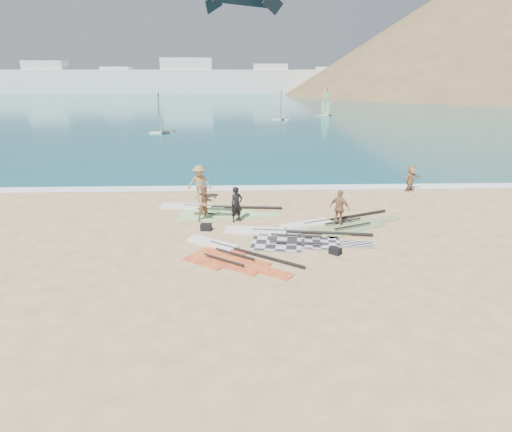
{
  "coord_description": "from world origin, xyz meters",
  "views": [
    {
      "loc": [
        -0.96,
        -12.92,
        6.64
      ],
      "look_at": [
        -0.36,
        4.0,
        1.0
      ],
      "focal_mm": 30.0,
      "sensor_mm": 36.0,
      "label": 1
    }
  ],
  "objects_px": {
    "rig_grey": "(284,236)",
    "beachgoer_right": "(411,178)",
    "person_wetsuit": "(237,204)",
    "rig_red": "(226,253)",
    "beachgoer_left": "(205,203)",
    "beachgoer_mid": "(199,183)",
    "gear_bag_near": "(206,227)",
    "beachgoer_back": "(340,208)",
    "rig_green": "(209,210)",
    "rig_orange": "(333,224)",
    "gear_bag_far": "(335,251)"
  },
  "relations": [
    {
      "from": "rig_orange",
      "to": "rig_red",
      "type": "xyz_separation_m",
      "value": [
        -4.84,
        -3.17,
        -0.0
      ]
    },
    {
      "from": "beachgoer_left",
      "to": "rig_red",
      "type": "bearing_deg",
      "value": -109.36
    },
    {
      "from": "rig_grey",
      "to": "beachgoer_back",
      "type": "distance_m",
      "value": 3.12
    },
    {
      "from": "rig_green",
      "to": "gear_bag_near",
      "type": "relative_size",
      "value": 13.49
    },
    {
      "from": "gear_bag_near",
      "to": "beachgoer_left",
      "type": "xyz_separation_m",
      "value": [
        -0.1,
        1.35,
        0.72
      ]
    },
    {
      "from": "rig_orange",
      "to": "gear_bag_near",
      "type": "height_order",
      "value": "gear_bag_near"
    },
    {
      "from": "rig_grey",
      "to": "rig_green",
      "type": "distance_m",
      "value": 5.18
    },
    {
      "from": "beachgoer_right",
      "to": "gear_bag_far",
      "type": "bearing_deg",
      "value": -159.01
    },
    {
      "from": "gear_bag_far",
      "to": "beachgoer_left",
      "type": "bearing_deg",
      "value": 141.73
    },
    {
      "from": "rig_red",
      "to": "beachgoer_left",
      "type": "height_order",
      "value": "beachgoer_left"
    },
    {
      "from": "rig_orange",
      "to": "beachgoer_back",
      "type": "relative_size",
      "value": 3.53
    },
    {
      "from": "rig_green",
      "to": "beachgoer_mid",
      "type": "xyz_separation_m",
      "value": [
        -0.62,
        1.99,
        0.94
      ]
    },
    {
      "from": "beachgoer_back",
      "to": "gear_bag_far",
      "type": "bearing_deg",
      "value": 114.51
    },
    {
      "from": "rig_grey",
      "to": "beachgoer_left",
      "type": "xyz_separation_m",
      "value": [
        -3.51,
        2.38,
        0.82
      ]
    },
    {
      "from": "rig_grey",
      "to": "beachgoer_mid",
      "type": "xyz_separation_m",
      "value": [
        -4.1,
        5.82,
        0.94
      ]
    },
    {
      "from": "rig_grey",
      "to": "rig_orange",
      "type": "bearing_deg",
      "value": 39.99
    },
    {
      "from": "beachgoer_left",
      "to": "beachgoer_mid",
      "type": "xyz_separation_m",
      "value": [
        -0.59,
        3.44,
        0.12
      ]
    },
    {
      "from": "rig_grey",
      "to": "beachgoer_mid",
      "type": "distance_m",
      "value": 7.18
    },
    {
      "from": "beachgoer_left",
      "to": "beachgoer_mid",
      "type": "distance_m",
      "value": 3.49
    },
    {
      "from": "rig_green",
      "to": "beachgoer_back",
      "type": "height_order",
      "value": "beachgoer_back"
    },
    {
      "from": "person_wetsuit",
      "to": "beachgoer_right",
      "type": "distance_m",
      "value": 11.46
    },
    {
      "from": "rig_grey",
      "to": "beachgoer_mid",
      "type": "bearing_deg",
      "value": 133.81
    },
    {
      "from": "rig_green",
      "to": "rig_orange",
      "type": "xyz_separation_m",
      "value": [
        5.91,
        -2.36,
        -0.0
      ]
    },
    {
      "from": "rig_grey",
      "to": "rig_red",
      "type": "xyz_separation_m",
      "value": [
        -2.42,
        -1.69,
        -0.0
      ]
    },
    {
      "from": "rig_green",
      "to": "gear_bag_far",
      "type": "xyz_separation_m",
      "value": [
        5.28,
        -5.64,
        0.08
      ]
    },
    {
      "from": "beachgoer_back",
      "to": "beachgoer_mid",
      "type": "bearing_deg",
      "value": 6.26
    },
    {
      "from": "rig_red",
      "to": "gear_bag_near",
      "type": "xyz_separation_m",
      "value": [
        -0.99,
        2.73,
        0.1
      ]
    },
    {
      "from": "rig_green",
      "to": "rig_orange",
      "type": "bearing_deg",
      "value": -15.72
    },
    {
      "from": "rig_grey",
      "to": "gear_bag_near",
      "type": "relative_size",
      "value": 13.58
    },
    {
      "from": "beachgoer_left",
      "to": "beachgoer_back",
      "type": "distance_m",
      "value": 6.24
    },
    {
      "from": "rig_orange",
      "to": "person_wetsuit",
      "type": "relative_size",
      "value": 3.52
    },
    {
      "from": "rig_grey",
      "to": "beachgoer_right",
      "type": "xyz_separation_m",
      "value": [
        8.2,
        7.31,
        0.73
      ]
    },
    {
      "from": "person_wetsuit",
      "to": "beachgoer_right",
      "type": "xyz_separation_m",
      "value": [
        10.24,
        5.14,
        -0.07
      ]
    },
    {
      "from": "person_wetsuit",
      "to": "rig_orange",
      "type": "bearing_deg",
      "value": -39.53
    },
    {
      "from": "rig_red",
      "to": "beachgoer_mid",
      "type": "relative_size",
      "value": 2.32
    },
    {
      "from": "rig_orange",
      "to": "person_wetsuit",
      "type": "height_order",
      "value": "person_wetsuit"
    },
    {
      "from": "person_wetsuit",
      "to": "beachgoer_mid",
      "type": "height_order",
      "value": "beachgoer_mid"
    },
    {
      "from": "rig_red",
      "to": "beachgoer_mid",
      "type": "distance_m",
      "value": 7.75
    },
    {
      "from": "beachgoer_mid",
      "to": "beachgoer_right",
      "type": "bearing_deg",
      "value": 4.54
    },
    {
      "from": "rig_red",
      "to": "person_wetsuit",
      "type": "relative_size",
      "value": 2.71
    },
    {
      "from": "rig_grey",
      "to": "beachgoer_back",
      "type": "bearing_deg",
      "value": 37.16
    },
    {
      "from": "rig_green",
      "to": "beachgoer_back",
      "type": "distance_m",
      "value": 6.63
    },
    {
      "from": "rig_grey",
      "to": "beachgoer_right",
      "type": "relative_size",
      "value": 4.12
    },
    {
      "from": "gear_bag_near",
      "to": "rig_red",
      "type": "bearing_deg",
      "value": -69.98
    },
    {
      "from": "rig_green",
      "to": "gear_bag_far",
      "type": "relative_size",
      "value": 14.57
    },
    {
      "from": "rig_grey",
      "to": "person_wetsuit",
      "type": "height_order",
      "value": "person_wetsuit"
    },
    {
      "from": "beachgoer_right",
      "to": "rig_red",
      "type": "bearing_deg",
      "value": -173.66
    },
    {
      "from": "rig_grey",
      "to": "person_wetsuit",
      "type": "bearing_deg",
      "value": 141.91
    },
    {
      "from": "beachgoer_left",
      "to": "beachgoer_back",
      "type": "height_order",
      "value": "beachgoer_left"
    },
    {
      "from": "beachgoer_back",
      "to": "rig_red",
      "type": "bearing_deg",
      "value": 70.94
    }
  ]
}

